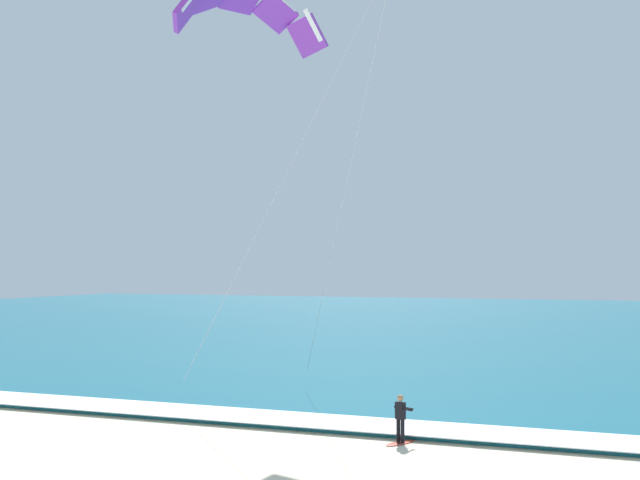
{
  "coord_description": "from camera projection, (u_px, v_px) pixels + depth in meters",
  "views": [
    {
      "loc": [
        5.38,
        -13.12,
        6.12
      ],
      "look_at": [
        -5.64,
        17.43,
        7.32
      ],
      "focal_mm": 42.36,
      "sensor_mm": 36.0,
      "label": 1
    }
  ],
  "objects": [
    {
      "name": "surf_foam",
      "position": [
        437.0,
        429.0,
        27.5
      ],
      "size": [
        200.0,
        2.66,
        0.04
      ],
      "primitive_type": "cube",
      "color": "white",
      "rests_on": "sea"
    },
    {
      "name": "kite_primary",
      "position": [
        246.0,
        11.0,
        35.62
      ],
      "size": [
        10.96,
        8.83,
        18.35
      ],
      "color": "purple"
    },
    {
      "name": "surfboard",
      "position": [
        400.0,
        443.0,
        26.24
      ],
      "size": [
        1.05,
        1.44,
        0.09
      ],
      "color": "#E04C38",
      "rests_on": "ground"
    },
    {
      "name": "sea",
      "position": [
        541.0,
        322.0,
        82.96
      ],
      "size": [
        200.0,
        120.0,
        0.2
      ],
      "primitive_type": "cube",
      "color": "#146075",
      "rests_on": "ground"
    },
    {
      "name": "kitesurfer",
      "position": [
        401.0,
        416.0,
        26.28
      ],
      "size": [
        0.67,
        0.67,
        1.69
      ],
      "color": "black",
      "rests_on": "ground"
    }
  ]
}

